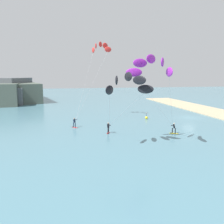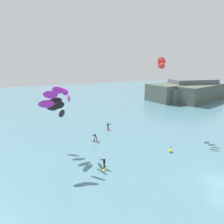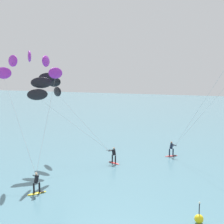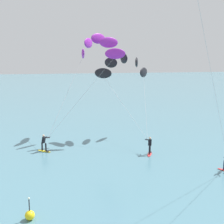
# 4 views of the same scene
# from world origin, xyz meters

# --- Properties ---
(kitesurfer_nearshore) EXTENTS (9.10, 6.42, 9.24)m
(kitesurfer_nearshore) POSITION_xyz_m (-15.90, 18.27, 7.64)
(kitesurfer_nearshore) COLOR red
(kitesurfer_nearshore) RESTS_ON ground
(kitesurfer_mid_water) EXTENTS (8.25, 9.20, 11.36)m
(kitesurfer_mid_water) POSITION_xyz_m (-16.10, 15.23, 9.68)
(kitesurfer_mid_water) COLOR yellow
(kitesurfer_mid_water) RESTS_ON ground
(marker_buoy) EXTENTS (0.56, 0.56, 1.38)m
(marker_buoy) POSITION_xyz_m (0.57, 9.41, 0.30)
(marker_buoy) COLOR yellow
(marker_buoy) RESTS_ON ground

